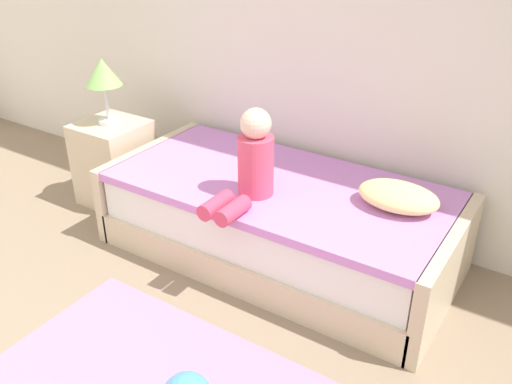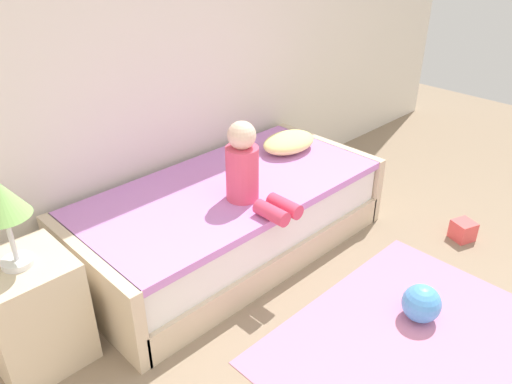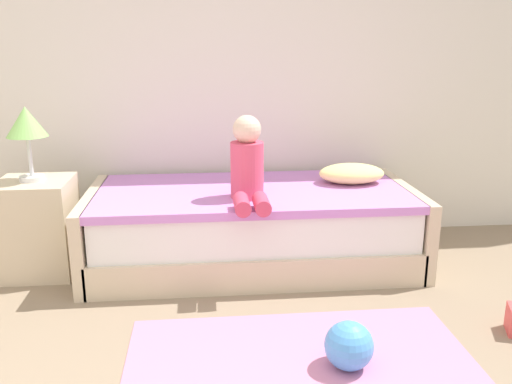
{
  "view_description": "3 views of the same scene",
  "coord_description": "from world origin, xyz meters",
  "px_view_note": "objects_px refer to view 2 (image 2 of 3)",
  "views": [
    {
      "loc": [
        1.66,
        -0.49,
        1.97
      ],
      "look_at": [
        0.2,
        1.75,
        0.55
      ],
      "focal_mm": 38.75,
      "sensor_mm": 36.0,
      "label": 1
    },
    {
      "loc": [
        -1.69,
        -0.18,
        2.06
      ],
      "look_at": [
        0.2,
        1.75,
        0.55
      ],
      "focal_mm": 35.56,
      "sensor_mm": 36.0,
      "label": 2
    },
    {
      "loc": [
        -0.11,
        -1.36,
        1.41
      ],
      "look_at": [
        0.2,
        1.75,
        0.55
      ],
      "focal_mm": 38.05,
      "sensor_mm": 36.0,
      "label": 3
    }
  ],
  "objects_px": {
    "table_lamp": "(1,203)",
    "child_figure": "(248,171)",
    "toy_ball": "(421,303)",
    "toy_block": "(463,230)",
    "pillow": "(289,142)",
    "nightstand": "(32,313)",
    "bed": "(230,219)"
  },
  "relations": [
    {
      "from": "bed",
      "to": "pillow",
      "type": "height_order",
      "value": "pillow"
    },
    {
      "from": "toy_block",
      "to": "table_lamp",
      "type": "bearing_deg",
      "value": 158.41
    },
    {
      "from": "nightstand",
      "to": "toy_block",
      "type": "height_order",
      "value": "nightstand"
    },
    {
      "from": "toy_ball",
      "to": "bed",
      "type": "bearing_deg",
      "value": 103.92
    },
    {
      "from": "table_lamp",
      "to": "child_figure",
      "type": "height_order",
      "value": "table_lamp"
    },
    {
      "from": "nightstand",
      "to": "toy_ball",
      "type": "distance_m",
      "value": 2.08
    },
    {
      "from": "pillow",
      "to": "toy_ball",
      "type": "distance_m",
      "value": 1.49
    },
    {
      "from": "child_figure",
      "to": "toy_block",
      "type": "relative_size",
      "value": 3.64
    },
    {
      "from": "table_lamp",
      "to": "child_figure",
      "type": "relative_size",
      "value": 0.88
    },
    {
      "from": "pillow",
      "to": "toy_block",
      "type": "height_order",
      "value": "pillow"
    },
    {
      "from": "pillow",
      "to": "table_lamp",
      "type": "bearing_deg",
      "value": -176.32
    },
    {
      "from": "bed",
      "to": "child_figure",
      "type": "xyz_separation_m",
      "value": [
        -0.05,
        -0.23,
        0.46
      ]
    },
    {
      "from": "toy_ball",
      "to": "table_lamp",
      "type": "bearing_deg",
      "value": 143.37
    },
    {
      "from": "table_lamp",
      "to": "toy_block",
      "type": "bearing_deg",
      "value": -21.59
    },
    {
      "from": "nightstand",
      "to": "table_lamp",
      "type": "height_order",
      "value": "table_lamp"
    },
    {
      "from": "table_lamp",
      "to": "pillow",
      "type": "bearing_deg",
      "value": 3.68
    },
    {
      "from": "toy_ball",
      "to": "toy_block",
      "type": "height_order",
      "value": "toy_ball"
    },
    {
      "from": "nightstand",
      "to": "toy_ball",
      "type": "relative_size",
      "value": 2.71
    },
    {
      "from": "pillow",
      "to": "toy_ball",
      "type": "relative_size",
      "value": 1.99
    },
    {
      "from": "pillow",
      "to": "toy_ball",
      "type": "bearing_deg",
      "value": -104.99
    },
    {
      "from": "bed",
      "to": "pillow",
      "type": "xyz_separation_m",
      "value": [
        0.68,
        0.1,
        0.32
      ]
    },
    {
      "from": "child_figure",
      "to": "toy_ball",
      "type": "relative_size",
      "value": 2.31
    },
    {
      "from": "bed",
      "to": "table_lamp",
      "type": "distance_m",
      "value": 1.52
    },
    {
      "from": "child_figure",
      "to": "toy_ball",
      "type": "bearing_deg",
      "value": -70.82
    },
    {
      "from": "child_figure",
      "to": "toy_ball",
      "type": "distance_m",
      "value": 1.25
    },
    {
      "from": "bed",
      "to": "nightstand",
      "type": "bearing_deg",
      "value": -178.7
    },
    {
      "from": "bed",
      "to": "pillow",
      "type": "relative_size",
      "value": 4.8
    },
    {
      "from": "child_figure",
      "to": "toy_ball",
      "type": "xyz_separation_m",
      "value": [
        0.36,
        -1.04,
        -0.59
      ]
    },
    {
      "from": "child_figure",
      "to": "toy_block",
      "type": "distance_m",
      "value": 1.68
    },
    {
      "from": "bed",
      "to": "table_lamp",
      "type": "height_order",
      "value": "table_lamp"
    },
    {
      "from": "toy_block",
      "to": "nightstand",
      "type": "bearing_deg",
      "value": 158.41
    },
    {
      "from": "bed",
      "to": "toy_ball",
      "type": "bearing_deg",
      "value": -76.08
    }
  ]
}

